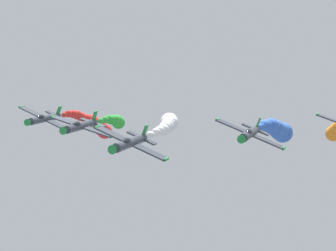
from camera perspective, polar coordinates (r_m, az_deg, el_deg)
airplane_lead at (r=79.12m, az=-3.21°, el=-1.44°), size 8.99×10.35×3.94m
smoke_trail_lead at (r=103.55m, az=0.01°, el=0.15°), size 6.69×25.51×3.18m
airplane_left_inner at (r=86.84m, az=6.86°, el=-0.66°), size 9.03×10.35×3.82m
smoke_trail_left_inner at (r=109.77m, az=9.08°, el=-0.33°), size 3.57×23.72×5.58m
airplane_right_inner at (r=94.25m, az=-7.33°, el=-0.04°), size 9.31×10.35×3.27m
smoke_trail_right_inner at (r=109.16m, az=-4.47°, el=0.38°), size 3.32×13.15×3.15m
airplane_right_outer at (r=107.79m, az=-10.30°, el=0.58°), size 8.94×10.35×4.06m
smoke_trail_right_outer at (r=125.58m, az=-6.11°, el=0.05°), size 2.81×18.94×6.86m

